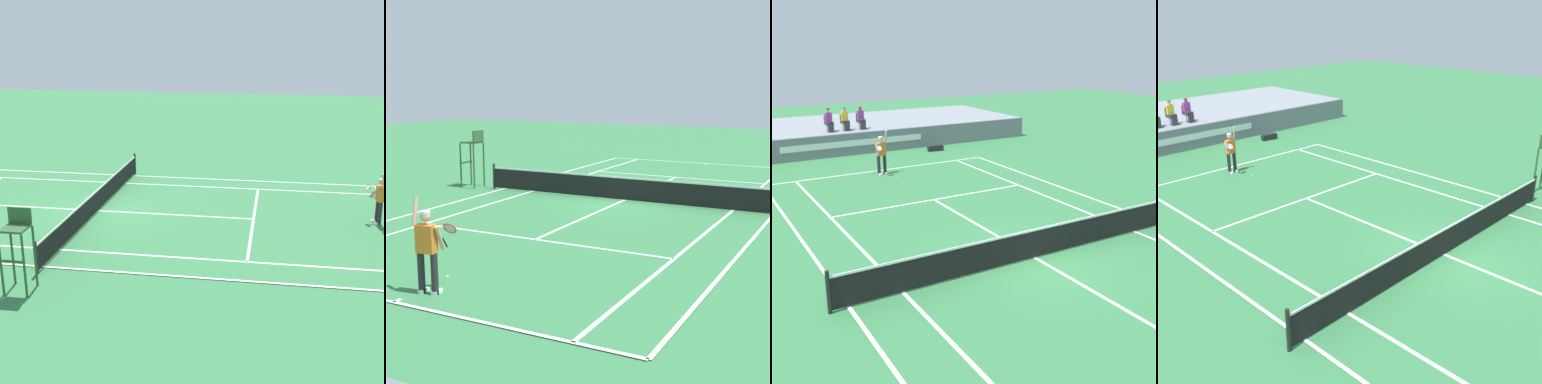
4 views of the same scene
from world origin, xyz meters
TOP-DOWN VIEW (x-y plane):
  - ground_plane at (0.00, 0.00)m, footprint 80.00×80.00m
  - court at (0.00, 0.00)m, footprint 11.08×23.88m
  - net at (0.00, 0.00)m, footprint 11.98×0.10m
  - tennis_player at (-0.30, 11.16)m, footprint 0.75×0.71m
  - tennis_ball at (0.05, 10.16)m, footprint 0.07×0.07m
  - umpire_chair at (7.00, 0.00)m, footprint 0.77×0.77m

SIDE VIEW (x-z plane):
  - ground_plane at x=0.00m, z-range 0.00..0.00m
  - court at x=0.00m, z-range 0.00..0.02m
  - tennis_ball at x=0.05m, z-range 0.00..0.07m
  - net at x=0.00m, z-range -0.01..1.06m
  - tennis_player at x=-0.30m, z-range -0.05..2.04m
  - umpire_chair at x=7.00m, z-range 0.34..2.78m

